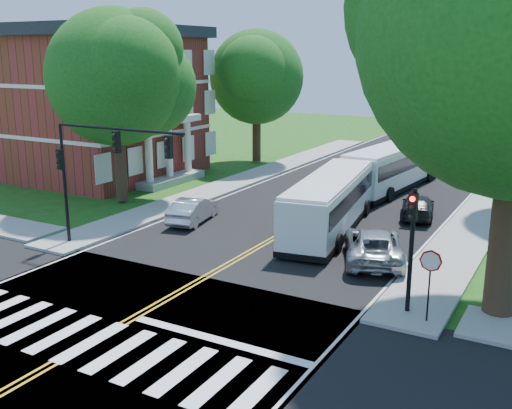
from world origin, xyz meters
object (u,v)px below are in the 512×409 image
Objects in this scene: bus_lead at (330,202)px; hatchback at (193,210)px; signal_ne at (412,234)px; bus_follow at (393,166)px; signal_nw at (99,158)px; suv at (374,245)px; dark_sedan at (418,206)px.

bus_lead is 7.42m from hatchback.
signal_ne is 0.38× the size of bus_follow.
signal_nw is 1.73× the size of hatchback.
signal_nw is 0.64× the size of bus_lead.
bus_follow is (-6.35, 19.33, -1.40)m from signal_ne.
bus_lead is (-6.31, 8.26, -1.45)m from signal_ne.
signal_ne is at bearing 144.11° from hatchback.
bus_lead is at bearing -65.91° from suv.
bus_lead is at bearing -174.40° from hatchback.
signal_nw is at bearing 38.31° from bus_lead.
signal_nw is at bearing -179.95° from signal_ne.
dark_sedan is at bearing 103.09° from signal_ne.
signal_ne reaches higher than dark_sedan.
signal_ne is 10.50m from bus_lead.
suv is (10.53, -1.27, 0.05)m from hatchback.
signal_nw is at bearing 72.29° from hatchback.
suv reaches higher than hatchback.
dark_sedan is (10.35, 6.90, -0.06)m from hatchback.
hatchback is (-13.37, 6.11, -2.27)m from signal_ne.
signal_nw is 17.47m from dark_sedan.
signal_nw is 14.13m from signal_ne.
bus_follow is at bearing -129.31° from hatchback.
bus_follow is (7.71, 19.34, -2.81)m from signal_nw.
suv is (3.50, -14.49, -0.83)m from bus_follow.
bus_follow reaches higher than suv.
suv is (-2.84, 4.84, -2.22)m from signal_ne.
bus_lead is 11.07m from bus_follow.
suv is at bearing 109.35° from bus_follow.
bus_lead reaches higher than hatchback.
signal_ne is 20.39m from bus_follow.
signal_ne is 13.56m from dark_sedan.
bus_lead reaches higher than dark_sedan.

